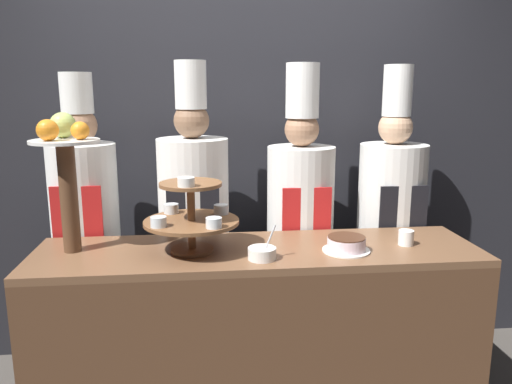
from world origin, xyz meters
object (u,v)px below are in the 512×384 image
at_px(cup_white, 406,238).
at_px(chef_center_left, 194,217).
at_px(serving_bowl_near, 262,253).
at_px(tiered_stand, 191,215).
at_px(fruit_pedestal, 65,160).
at_px(chef_left, 86,221).
at_px(chef_right, 391,215).
at_px(chef_center_right, 300,215).
at_px(cake_round, 346,244).

relative_size(cup_white, chef_center_left, 0.04).
xyz_separation_m(cup_white, serving_bowl_near, (-0.71, -0.13, -0.01)).
bearing_deg(serving_bowl_near, tiered_stand, 156.28).
distance_m(fruit_pedestal, serving_bowl_near, 0.97).
height_order(tiered_stand, serving_bowl_near, tiered_stand).
height_order(chef_left, chef_right, chef_right).
bearing_deg(chef_left, chef_center_left, -0.01).
bearing_deg(fruit_pedestal, tiered_stand, -7.81).
bearing_deg(fruit_pedestal, chef_center_right, 19.81).
relative_size(cake_round, chef_left, 0.13).
bearing_deg(chef_right, chef_center_left, -180.00).
xyz_separation_m(fruit_pedestal, cake_round, (1.26, -0.15, -0.39)).
bearing_deg(serving_bowl_near, chef_left, 144.91).
bearing_deg(cup_white, chef_center_left, 153.74).
bearing_deg(chef_center_right, chef_left, -180.00).
bearing_deg(chef_center_left, cake_round, -38.60).
relative_size(chef_left, chef_right, 0.97).
height_order(chef_left, chef_center_left, chef_center_left).
bearing_deg(serving_bowl_near, cup_white, 10.12).
height_order(chef_center_left, chef_center_right, chef_center_left).
xyz_separation_m(fruit_pedestal, chef_left, (-0.03, 0.42, -0.39)).
bearing_deg(cake_round, chef_center_right, 100.62).
height_order(fruit_pedestal, chef_right, chef_right).
relative_size(cake_round, chef_center_left, 0.12).
relative_size(tiered_stand, chef_right, 0.24).
height_order(cake_round, chef_right, chef_right).
height_order(fruit_pedestal, serving_bowl_near, fruit_pedestal).
bearing_deg(tiered_stand, cup_white, -0.53).
distance_m(cake_round, cup_white, 0.32).
height_order(serving_bowl_near, chef_left, chef_left).
xyz_separation_m(serving_bowl_near, chef_right, (0.82, 0.63, -0.01)).
distance_m(serving_bowl_near, chef_center_left, 0.70).
distance_m(cake_round, serving_bowl_near, 0.40).
bearing_deg(chef_center_right, cake_round, -79.38).
bearing_deg(chef_center_left, chef_left, 179.99).
bearing_deg(tiered_stand, serving_bowl_near, -23.72).
relative_size(serving_bowl_near, chef_center_right, 0.09).
bearing_deg(tiered_stand, chef_center_left, 89.77).
xyz_separation_m(cup_white, chef_center_left, (-1.02, 0.50, 0.00)).
height_order(tiered_stand, fruit_pedestal, fruit_pedestal).
xyz_separation_m(cake_round, chef_center_right, (-0.11, 0.56, -0.00)).
bearing_deg(chef_left, serving_bowl_near, -35.09).
distance_m(tiered_stand, serving_bowl_near, 0.37).
distance_m(tiered_stand, chef_right, 1.25).
relative_size(cup_white, chef_center_right, 0.04).
relative_size(cake_round, chef_right, 0.12).
relative_size(fruit_pedestal, chef_center_left, 0.35).
relative_size(tiered_stand, chef_center_left, 0.24).
xyz_separation_m(cup_white, chef_left, (-1.60, 0.50, -0.00)).
bearing_deg(fruit_pedestal, cup_white, -3.11).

